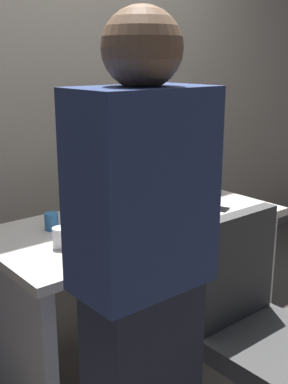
% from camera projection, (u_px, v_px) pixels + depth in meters
% --- Properties ---
extents(ground_plane, '(9.00, 9.00, 0.00)m').
position_uv_depth(ground_plane, '(138.00, 350.00, 2.59)').
color(ground_plane, '#4C4742').
extents(wall_back, '(6.40, 0.10, 3.00)m').
position_uv_depth(wall_back, '(52.00, 59.00, 2.77)').
color(wall_back, '#9E9384').
rests_on(wall_back, ground).
extents(desk, '(1.48, 0.73, 0.74)m').
position_uv_depth(desk, '(138.00, 261.00, 2.46)').
color(desk, beige).
rests_on(desk, ground).
extents(office_chair, '(0.52, 0.52, 0.94)m').
position_uv_depth(office_chair, '(259.00, 349.00, 1.86)').
color(office_chair, black).
rests_on(office_chair, ground).
extents(person_at_desk, '(0.40, 0.24, 1.64)m').
position_uv_depth(person_at_desk, '(142.00, 287.00, 1.46)').
color(person_at_desk, '#262838').
rests_on(person_at_desk, ground).
extents(monitor, '(0.54, 0.16, 0.46)m').
position_uv_depth(monitor, '(119.00, 166.00, 2.38)').
color(monitor, silver).
rests_on(monitor, desk).
extents(keyboard, '(0.43, 0.14, 0.02)m').
position_uv_depth(keyboard, '(141.00, 222.00, 2.33)').
color(keyboard, white).
rests_on(keyboard, desk).
extents(mouse, '(0.06, 0.10, 0.03)m').
position_uv_depth(mouse, '(189.00, 209.00, 2.50)').
color(mouse, black).
rests_on(mouse, desk).
extents(cup_near_keyboard, '(0.07, 0.07, 0.09)m').
position_uv_depth(cup_near_keyboard, '(61.00, 238.00, 2.03)').
color(cup_near_keyboard, silver).
rests_on(cup_near_keyboard, desk).
extents(cup_by_monitor, '(0.06, 0.06, 0.08)m').
position_uv_depth(cup_by_monitor, '(52.00, 221.00, 2.24)').
color(cup_by_monitor, '#3372B2').
rests_on(cup_by_monitor, desk).
extents(book_stack, '(0.21, 0.18, 0.12)m').
position_uv_depth(book_stack, '(180.00, 189.00, 2.71)').
color(book_stack, red).
rests_on(book_stack, desk).
extents(cell_phone, '(0.12, 0.16, 0.01)m').
position_uv_depth(cell_phone, '(215.00, 208.00, 2.56)').
color(cell_phone, black).
rests_on(cell_phone, desk).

